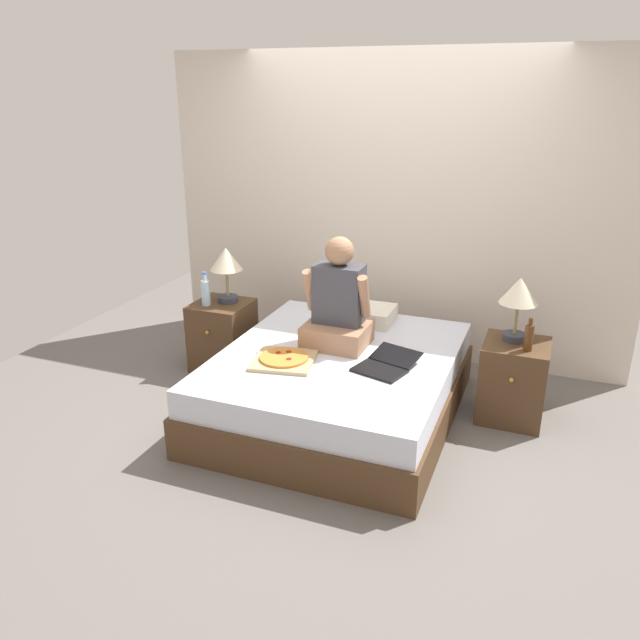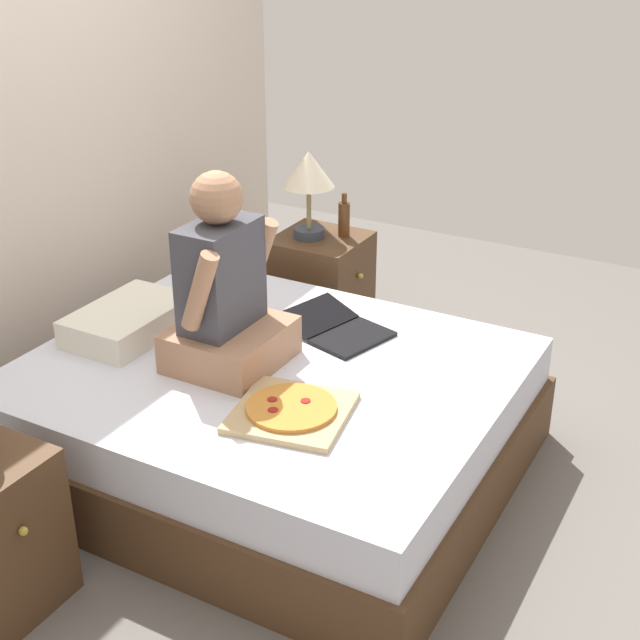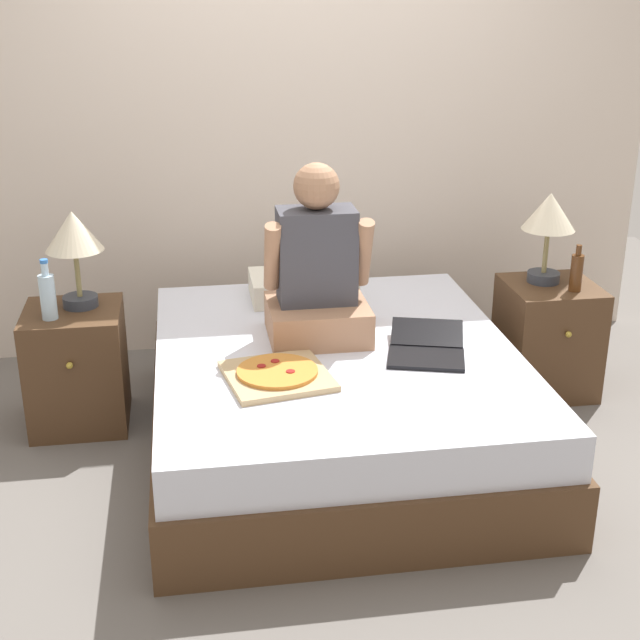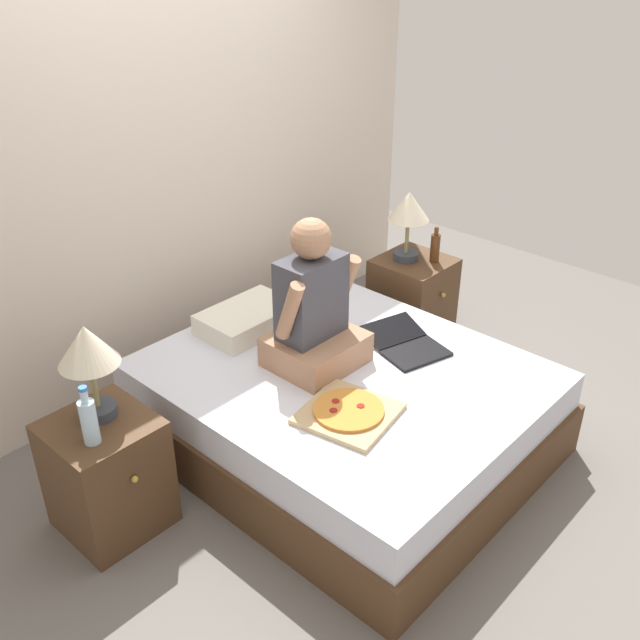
{
  "view_description": "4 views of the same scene",
  "coord_description": "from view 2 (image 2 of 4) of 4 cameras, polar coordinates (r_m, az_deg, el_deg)",
  "views": [
    {
      "loc": [
        1.33,
        -3.73,
        2.22
      ],
      "look_at": [
        -0.04,
        -0.23,
        0.8
      ],
      "focal_mm": 35.0,
      "sensor_mm": 36.0,
      "label": 1
    },
    {
      "loc": [
        -2.62,
        -1.68,
        2.17
      ],
      "look_at": [
        0.02,
        -0.21,
        0.71
      ],
      "focal_mm": 50.0,
      "sensor_mm": 36.0,
      "label": 2
    },
    {
      "loc": [
        -0.62,
        -3.51,
        2.01
      ],
      "look_at": [
        -0.08,
        -0.09,
        0.65
      ],
      "focal_mm": 50.0,
      "sensor_mm": 36.0,
      "label": 3
    },
    {
      "loc": [
        -2.32,
        -1.96,
        2.46
      ],
      "look_at": [
        -0.15,
        0.04,
        0.81
      ],
      "focal_mm": 40.0,
      "sensor_mm": 36.0,
      "label": 4
    }
  ],
  "objects": [
    {
      "name": "pillow",
      "position": [
        3.85,
        -12.14,
        -0.04
      ],
      "size": [
        0.52,
        0.34,
        0.12
      ],
      "primitive_type": "cube",
      "color": "silver",
      "rests_on": "bed"
    },
    {
      "name": "bed",
      "position": [
        3.67,
        -3.11,
        -6.19
      ],
      "size": [
        1.6,
        1.9,
        0.48
      ],
      "color": "#4C331E",
      "rests_on": "ground"
    },
    {
      "name": "pizza_box",
      "position": [
        3.2,
        -1.84,
        -5.83
      ],
      "size": [
        0.47,
        0.47,
        0.05
      ],
      "color": "tan",
      "rests_on": "bed"
    },
    {
      "name": "laptop",
      "position": [
        3.77,
        1.35,
        -0.66
      ],
      "size": [
        0.42,
        0.49,
        0.07
      ],
      "color": "black",
      "rests_on": "bed"
    },
    {
      "name": "ground_plane",
      "position": [
        3.8,
        -3.02,
        -9.21
      ],
      "size": [
        5.95,
        5.95,
        0.0
      ],
      "primitive_type": "plane",
      "color": "#66605B"
    },
    {
      "name": "beer_bottle",
      "position": [
        4.59,
        1.55,
        6.51
      ],
      "size": [
        0.06,
        0.06,
        0.23
      ],
      "color": "#512D14",
      "rests_on": "nightstand_right"
    },
    {
      "name": "wall_back",
      "position": [
        4.08,
        -19.58,
        11.21
      ],
      "size": [
        3.95,
        0.12,
        2.5
      ],
      "primitive_type": "cube",
      "color": "beige",
      "rests_on": "ground"
    },
    {
      "name": "nightstand_right",
      "position": [
        4.72,
        0.02,
        2.1
      ],
      "size": [
        0.44,
        0.47,
        0.57
      ],
      "color": "#4C331E",
      "rests_on": "ground"
    },
    {
      "name": "lamp_on_right_nightstand",
      "position": [
        4.51,
        -0.73,
        9.23
      ],
      "size": [
        0.26,
        0.26,
        0.45
      ],
      "color": "#333842",
      "rests_on": "nightstand_right"
    },
    {
      "name": "person_seated",
      "position": [
        3.46,
        -6.12,
        1.55
      ],
      "size": [
        0.47,
        0.4,
        0.78
      ],
      "color": "#A37556",
      "rests_on": "bed"
    }
  ]
}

